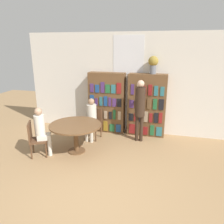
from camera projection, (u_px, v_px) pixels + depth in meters
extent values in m
plane|color=#9E7A51|center=(93.00, 195.00, 4.01)|extent=(16.00, 16.00, 0.00)
cube|color=silver|center=(128.00, 84.00, 6.59)|extent=(6.40, 0.06, 3.00)
cube|color=white|center=(128.00, 55.00, 6.31)|extent=(0.90, 0.01, 1.10)
cube|color=brown|center=(107.00, 103.00, 6.74)|extent=(1.10, 0.32, 1.85)
cube|color=brown|center=(93.00, 126.00, 6.89)|extent=(0.14, 0.02, 0.25)
cube|color=brown|center=(99.00, 126.00, 6.84)|extent=(0.15, 0.02, 0.26)
cube|color=olive|center=(106.00, 126.00, 6.79)|extent=(0.13, 0.02, 0.31)
cube|color=#236638|center=(112.00, 128.00, 6.75)|extent=(0.15, 0.02, 0.24)
cube|color=navy|center=(118.00, 128.00, 6.70)|extent=(0.15, 0.02, 0.24)
cube|color=black|center=(92.00, 114.00, 6.78)|extent=(0.08, 0.02, 0.25)
cube|color=olive|center=(96.00, 114.00, 6.75)|extent=(0.11, 0.02, 0.24)
cube|color=black|center=(101.00, 113.00, 6.71)|extent=(0.09, 0.02, 0.31)
cube|color=tan|center=(106.00, 115.00, 6.68)|extent=(0.10, 0.02, 0.24)
cube|color=black|center=(110.00, 115.00, 6.65)|extent=(0.09, 0.02, 0.23)
cube|color=#236638|center=(114.00, 115.00, 6.60)|extent=(0.08, 0.02, 0.30)
cube|color=tan|center=(119.00, 116.00, 6.57)|extent=(0.09, 0.02, 0.26)
cube|color=navy|center=(92.00, 100.00, 6.65)|extent=(0.13, 0.02, 0.32)
cube|color=#4C2D6B|center=(96.00, 102.00, 6.63)|extent=(0.08, 0.02, 0.22)
cube|color=#2D707A|center=(101.00, 101.00, 6.59)|extent=(0.09, 0.02, 0.27)
cube|color=navy|center=(105.00, 101.00, 6.55)|extent=(0.11, 0.02, 0.30)
cube|color=#4C2D6B|center=(110.00, 102.00, 6.52)|extent=(0.08, 0.02, 0.27)
cube|color=#4C2D6B|center=(114.00, 103.00, 6.49)|extent=(0.12, 0.02, 0.25)
cube|color=black|center=(119.00, 103.00, 6.46)|extent=(0.13, 0.02, 0.25)
cube|color=#4C2D6B|center=(92.00, 88.00, 6.54)|extent=(0.11, 0.02, 0.26)
cube|color=navy|center=(97.00, 89.00, 6.50)|extent=(0.13, 0.02, 0.23)
cube|color=#4C2D6B|center=(103.00, 87.00, 6.45)|extent=(0.11, 0.02, 0.32)
cube|color=#236638|center=(108.00, 89.00, 6.42)|extent=(0.14, 0.02, 0.25)
cube|color=#2D707A|center=(113.00, 89.00, 6.38)|extent=(0.13, 0.02, 0.26)
cube|color=maroon|center=(119.00, 88.00, 6.33)|extent=(0.13, 0.02, 0.32)
cube|color=brown|center=(147.00, 105.00, 6.44)|extent=(1.10, 0.32, 1.85)
cube|color=maroon|center=(132.00, 129.00, 6.59)|extent=(0.18, 0.02, 0.30)
cube|color=brown|center=(138.00, 130.00, 6.55)|extent=(0.16, 0.02, 0.26)
cube|color=maroon|center=(145.00, 131.00, 6.50)|extent=(0.13, 0.02, 0.25)
cube|color=#236638|center=(152.00, 130.00, 6.44)|extent=(0.12, 0.02, 0.31)
cube|color=#2D707A|center=(159.00, 132.00, 6.40)|extent=(0.16, 0.02, 0.28)
cube|color=black|center=(131.00, 117.00, 6.49)|extent=(0.13, 0.02, 0.22)
cube|color=maroon|center=(136.00, 117.00, 6.45)|extent=(0.12, 0.02, 0.24)
cube|color=black|center=(141.00, 117.00, 6.41)|extent=(0.10, 0.02, 0.29)
cube|color=tan|center=(146.00, 117.00, 6.37)|extent=(0.11, 0.02, 0.32)
cube|color=maroon|center=(151.00, 118.00, 6.34)|extent=(0.10, 0.02, 0.27)
cube|color=black|center=(156.00, 118.00, 6.30)|extent=(0.12, 0.02, 0.30)
cube|color=maroon|center=(161.00, 118.00, 6.27)|extent=(0.10, 0.02, 0.31)
cube|color=#4C2D6B|center=(132.00, 104.00, 6.37)|extent=(0.13, 0.02, 0.23)
cube|color=brown|center=(137.00, 104.00, 6.33)|extent=(0.11, 0.02, 0.23)
cube|color=brown|center=(143.00, 104.00, 6.28)|extent=(0.12, 0.02, 0.27)
cube|color=brown|center=(149.00, 104.00, 6.24)|extent=(0.11, 0.02, 0.30)
cube|color=#236638|center=(155.00, 104.00, 6.20)|extent=(0.11, 0.02, 0.31)
cube|color=black|center=(161.00, 105.00, 6.15)|extent=(0.14, 0.02, 0.31)
cube|color=#4C2D6B|center=(132.00, 89.00, 6.24)|extent=(0.09, 0.02, 0.30)
cube|color=tan|center=(138.00, 89.00, 6.20)|extent=(0.09, 0.02, 0.31)
cube|color=maroon|center=(144.00, 91.00, 6.17)|extent=(0.14, 0.02, 0.25)
cube|color=maroon|center=(150.00, 90.00, 6.12)|extent=(0.11, 0.02, 0.31)
cube|color=#2D707A|center=(156.00, 91.00, 6.08)|extent=(0.11, 0.02, 0.28)
cube|color=#2D707A|center=(162.00, 91.00, 6.04)|extent=(0.11, 0.02, 0.26)
cylinder|color=slate|center=(153.00, 70.00, 6.10)|extent=(0.17, 0.17, 0.24)
sphere|color=olive|center=(153.00, 61.00, 6.03)|extent=(0.28, 0.28, 0.28)
cylinder|color=brown|center=(77.00, 151.00, 5.63)|extent=(0.44, 0.44, 0.03)
cylinder|color=brown|center=(76.00, 138.00, 5.53)|extent=(0.12, 0.12, 0.67)
cylinder|color=brown|center=(75.00, 125.00, 5.42)|extent=(1.29, 1.29, 0.04)
cube|color=brown|center=(39.00, 140.00, 5.33)|extent=(0.54, 0.54, 0.04)
cube|color=brown|center=(30.00, 131.00, 5.22)|extent=(0.21, 0.37, 0.45)
cylinder|color=brown|center=(47.00, 144.00, 5.59)|extent=(0.04, 0.04, 0.38)
cylinder|color=brown|center=(46.00, 150.00, 5.27)|extent=(0.04, 0.04, 0.38)
cylinder|color=brown|center=(33.00, 146.00, 5.52)|extent=(0.04, 0.04, 0.38)
cylinder|color=brown|center=(31.00, 152.00, 5.20)|extent=(0.04, 0.04, 0.38)
cube|color=brown|center=(93.00, 125.00, 6.31)|extent=(0.46, 0.46, 0.04)
cube|color=brown|center=(96.00, 116.00, 6.40)|extent=(0.40, 0.10, 0.45)
cylinder|color=brown|center=(96.00, 135.00, 6.16)|extent=(0.04, 0.04, 0.38)
cylinder|color=brown|center=(85.00, 133.00, 6.29)|extent=(0.04, 0.04, 0.38)
cylinder|color=brown|center=(101.00, 131.00, 6.46)|extent=(0.04, 0.04, 0.38)
cylinder|color=brown|center=(91.00, 129.00, 6.59)|extent=(0.04, 0.04, 0.38)
cube|color=beige|center=(91.00, 124.00, 6.17)|extent=(0.32, 0.36, 0.12)
cylinder|color=beige|center=(92.00, 113.00, 6.15)|extent=(0.27, 0.27, 0.50)
sphere|color=#A37A5B|center=(91.00, 102.00, 6.05)|extent=(0.17, 0.17, 0.17)
cylinder|color=beige|center=(91.00, 135.00, 6.12)|extent=(0.10, 0.10, 0.42)
cylinder|color=beige|center=(87.00, 134.00, 6.18)|extent=(0.10, 0.10, 0.42)
cube|color=silver|center=(44.00, 137.00, 5.34)|extent=(0.40, 0.36, 0.12)
cylinder|color=silver|center=(40.00, 125.00, 5.23)|extent=(0.25, 0.25, 0.50)
sphere|color=tan|center=(38.00, 111.00, 5.13)|extent=(0.18, 0.18, 0.18)
cylinder|color=silver|center=(50.00, 145.00, 5.50)|extent=(0.10, 0.10, 0.42)
cylinder|color=silver|center=(50.00, 148.00, 5.38)|extent=(0.10, 0.10, 0.42)
cylinder|color=#332319|center=(137.00, 128.00, 6.18)|extent=(0.10, 0.10, 0.74)
cylinder|color=#332319|center=(141.00, 129.00, 6.15)|extent=(0.10, 0.10, 0.74)
cylinder|color=#332319|center=(140.00, 102.00, 5.94)|extent=(0.28, 0.28, 0.81)
sphere|color=#DBB293|center=(141.00, 84.00, 5.79)|extent=(0.19, 0.19, 0.19)
cylinder|color=#332319|center=(145.00, 93.00, 6.10)|extent=(0.07, 0.30, 0.07)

